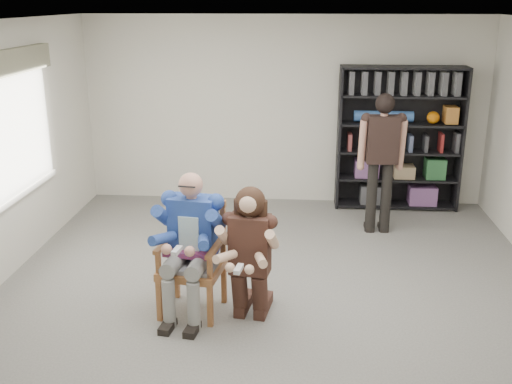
# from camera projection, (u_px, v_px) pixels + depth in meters

# --- Properties ---
(room_shell) EXTENTS (6.00, 7.00, 2.80)m
(room_shell) POSITION_uv_depth(u_px,v_px,m) (272.00, 177.00, 5.66)
(room_shell) COLOR silver
(room_shell) RESTS_ON ground
(floor) EXTENTS (6.00, 7.00, 0.01)m
(floor) POSITION_uv_depth(u_px,v_px,m) (271.00, 308.00, 6.09)
(floor) COLOR slate
(floor) RESTS_ON ground
(window_left) EXTENTS (0.16, 2.00, 1.75)m
(window_left) POSITION_uv_depth(u_px,v_px,m) (16.00, 127.00, 6.76)
(window_left) COLOR silver
(window_left) RESTS_ON room_shell
(armchair) EXTENTS (0.73, 0.71, 1.12)m
(armchair) POSITION_uv_depth(u_px,v_px,m) (191.00, 260.00, 5.88)
(armchair) COLOR olive
(armchair) RESTS_ON floor
(seated_man) EXTENTS (0.74, 0.95, 1.45)m
(seated_man) POSITION_uv_depth(u_px,v_px,m) (191.00, 244.00, 5.83)
(seated_man) COLOR navy
(seated_man) RESTS_ON floor
(kneeling_woman) EXTENTS (0.68, 0.96, 1.33)m
(kneeling_woman) POSITION_uv_depth(u_px,v_px,m) (249.00, 257.00, 5.69)
(kneeling_woman) COLOR #3E231D
(kneeling_woman) RESTS_ON floor
(bookshelf) EXTENTS (1.80, 0.38, 2.10)m
(bookshelf) POSITION_uv_depth(u_px,v_px,m) (399.00, 139.00, 8.76)
(bookshelf) COLOR black
(bookshelf) RESTS_ON floor
(standing_man) EXTENTS (0.59, 0.35, 1.86)m
(standing_man) POSITION_uv_depth(u_px,v_px,m) (381.00, 165.00, 7.83)
(standing_man) COLOR black
(standing_man) RESTS_ON floor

